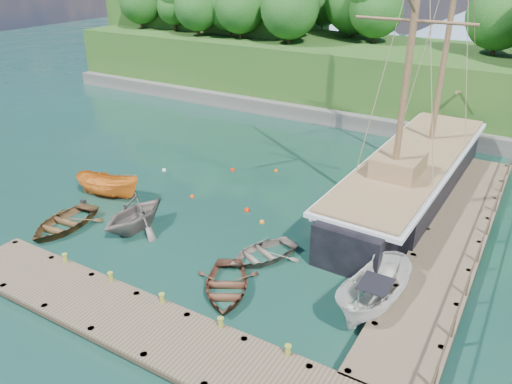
% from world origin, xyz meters
% --- Properties ---
extents(ground, '(160.00, 160.00, 0.00)m').
position_xyz_m(ground, '(0.00, 0.00, 0.00)').
color(ground, '#103423').
rests_on(ground, ground).
extents(dock_near, '(20.00, 3.20, 1.10)m').
position_xyz_m(dock_near, '(2.00, -6.50, 0.43)').
color(dock_near, brown).
rests_on(dock_near, ground).
extents(dock_east, '(3.20, 24.00, 1.10)m').
position_xyz_m(dock_east, '(11.50, 7.00, 0.43)').
color(dock_east, brown).
rests_on(dock_east, ground).
extents(bollard_0, '(0.26, 0.26, 0.45)m').
position_xyz_m(bollard_0, '(-4.00, -5.10, 0.00)').
color(bollard_0, olive).
rests_on(bollard_0, ground).
extents(bollard_1, '(0.26, 0.26, 0.45)m').
position_xyz_m(bollard_1, '(-1.00, -5.10, 0.00)').
color(bollard_1, olive).
rests_on(bollard_1, ground).
extents(bollard_2, '(0.26, 0.26, 0.45)m').
position_xyz_m(bollard_2, '(2.00, -5.10, 0.00)').
color(bollard_2, olive).
rests_on(bollard_2, ground).
extents(bollard_3, '(0.26, 0.26, 0.45)m').
position_xyz_m(bollard_3, '(5.00, -5.10, 0.00)').
color(bollard_3, olive).
rests_on(bollard_3, ground).
extents(bollard_4, '(0.26, 0.26, 0.45)m').
position_xyz_m(bollard_4, '(8.00, -5.10, 0.00)').
color(bollard_4, olive).
rests_on(bollard_4, ground).
extents(rowboat_0, '(3.60, 4.74, 0.92)m').
position_xyz_m(rowboat_0, '(-7.64, -2.27, 0.00)').
color(rowboat_0, brown).
rests_on(rowboat_0, ground).
extents(rowboat_1, '(3.84, 4.39, 2.24)m').
position_xyz_m(rowboat_1, '(-4.10, -0.27, 0.00)').
color(rowboat_1, '#6E645C').
rests_on(rowboat_1, ground).
extents(rowboat_2, '(4.61, 5.07, 0.86)m').
position_xyz_m(rowboat_2, '(3.45, -2.45, 0.00)').
color(rowboat_2, '#573322').
rests_on(rowboat_2, ground).
extents(rowboat_3, '(4.11, 4.66, 0.80)m').
position_xyz_m(rowboat_3, '(3.50, 0.79, 0.00)').
color(rowboat_3, '#71655B').
rests_on(rowboat_3, ground).
extents(motorboat_orange, '(4.68, 2.51, 1.71)m').
position_xyz_m(motorboat_orange, '(-8.36, 1.95, 0.00)').
color(motorboat_orange, orange).
rests_on(motorboat_orange, ground).
extents(cabin_boat_white, '(2.76, 5.60, 2.07)m').
position_xyz_m(cabin_boat_white, '(9.67, -0.34, 0.00)').
color(cabin_boat_white, silver).
rests_on(cabin_boat_white, ground).
extents(schooner, '(5.64, 27.40, 20.06)m').
position_xyz_m(schooner, '(7.88, 11.93, 1.11)').
color(schooner, black).
rests_on(schooner, ground).
extents(mooring_buoy_0, '(0.34, 0.34, 0.34)m').
position_xyz_m(mooring_buoy_0, '(-8.19, 2.93, 0.00)').
color(mooring_buoy_0, white).
rests_on(mooring_buoy_0, ground).
extents(mooring_buoy_1, '(0.28, 0.28, 0.28)m').
position_xyz_m(mooring_buoy_1, '(-3.80, 4.56, 0.00)').
color(mooring_buoy_1, '#EE3300').
rests_on(mooring_buoy_1, ground).
extents(mooring_buoy_2, '(0.36, 0.36, 0.36)m').
position_xyz_m(mooring_buoy_2, '(0.15, 4.75, 0.00)').
color(mooring_buoy_2, red).
rests_on(mooring_buoy_2, ground).
extents(mooring_buoy_3, '(0.32, 0.32, 0.32)m').
position_xyz_m(mooring_buoy_3, '(4.00, 5.66, 0.00)').
color(mooring_buoy_3, silver).
rests_on(mooring_buoy_3, ground).
extents(mooring_buoy_4, '(0.34, 0.34, 0.34)m').
position_xyz_m(mooring_buoy_4, '(-3.94, 9.46, 0.00)').
color(mooring_buoy_4, red).
rests_on(mooring_buoy_4, ground).
extents(mooring_buoy_5, '(0.30, 0.30, 0.30)m').
position_xyz_m(mooring_buoy_5, '(-1.21, 10.88, 0.00)').
color(mooring_buoy_5, '#E15205').
rests_on(mooring_buoy_5, ground).
extents(mooring_buoy_6, '(0.29, 0.29, 0.29)m').
position_xyz_m(mooring_buoy_6, '(-8.11, 6.93, 0.00)').
color(mooring_buoy_6, white).
rests_on(mooring_buoy_6, ground).
extents(mooring_buoy_7, '(0.32, 0.32, 0.32)m').
position_xyz_m(mooring_buoy_7, '(1.65, 3.97, 0.00)').
color(mooring_buoy_7, orange).
rests_on(mooring_buoy_7, ground).
extents(headland, '(51.00, 19.31, 12.90)m').
position_xyz_m(headland, '(-12.88, 31.36, 5.54)').
color(headland, '#474744').
rests_on(headland, ground).
extents(distant_ridge, '(117.00, 40.00, 10.00)m').
position_xyz_m(distant_ridge, '(4.30, 70.00, 4.35)').
color(distant_ridge, '#728CA5').
rests_on(distant_ridge, ground).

